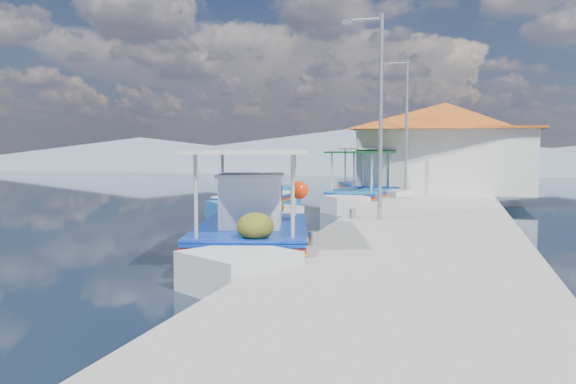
# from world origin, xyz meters

# --- Properties ---
(ground) EXTENTS (160.00, 160.00, 0.00)m
(ground) POSITION_xyz_m (0.00, 0.00, 0.00)
(ground) COLOR black
(ground) RESTS_ON ground
(quay) EXTENTS (5.00, 44.00, 0.50)m
(quay) POSITION_xyz_m (5.90, 6.00, 0.25)
(quay) COLOR #9E9C94
(quay) RESTS_ON ground
(bollards) EXTENTS (0.20, 17.20, 0.30)m
(bollards) POSITION_xyz_m (3.80, 5.25, 0.65)
(bollards) COLOR #A5A8AD
(bollards) RESTS_ON quay
(main_caique) EXTENTS (3.94, 8.33, 2.84)m
(main_caique) POSITION_xyz_m (2.23, -2.35, 0.55)
(main_caique) COLOR silver
(main_caique) RESTS_ON ground
(caique_green_canopy) EXTENTS (2.70, 7.36, 2.77)m
(caique_green_canopy) POSITION_xyz_m (2.74, 10.47, 0.41)
(caique_green_canopy) COLOR silver
(caique_green_canopy) RESTS_ON ground
(caique_blue_hull) EXTENTS (2.25, 7.10, 1.26)m
(caique_blue_hull) POSITION_xyz_m (-0.74, 6.37, 0.34)
(caique_blue_hull) COLOR #1D69AE
(caique_blue_hull) RESTS_ON ground
(caique_far) EXTENTS (4.51, 7.74, 2.93)m
(caique_far) POSITION_xyz_m (2.72, 13.93, 0.54)
(caique_far) COLOR silver
(caique_far) RESTS_ON ground
(harbor_building) EXTENTS (10.49, 10.49, 4.40)m
(harbor_building) POSITION_xyz_m (6.20, 15.00, 2.78)
(harbor_building) COLOR silver
(harbor_building) RESTS_ON quay
(lamp_post_near) EXTENTS (1.21, 0.14, 6.00)m
(lamp_post_near) POSITION_xyz_m (4.51, 2.00, 3.85)
(lamp_post_near) COLOR #A5A8AD
(lamp_post_near) RESTS_ON quay
(lamp_post_far) EXTENTS (1.21, 0.14, 6.00)m
(lamp_post_far) POSITION_xyz_m (4.51, 11.00, 3.85)
(lamp_post_far) COLOR #A5A8AD
(lamp_post_far) RESTS_ON quay
(mountain_ridge) EXTENTS (171.40, 96.00, 5.50)m
(mountain_ridge) POSITION_xyz_m (6.54, 56.00, 2.04)
(mountain_ridge) COLOR slate
(mountain_ridge) RESTS_ON ground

